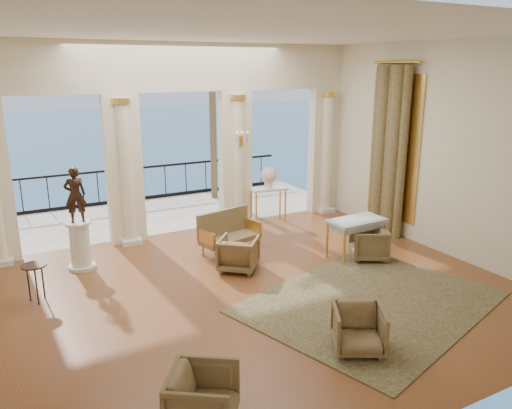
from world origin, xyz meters
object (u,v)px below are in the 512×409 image
statue (75,195)px  side_table (34,270)px  settee (228,231)px  console_table (268,194)px  game_table (357,223)px  armchair_b (359,327)px  armchair_a (203,397)px  armchair_d (239,252)px  pedestal (80,246)px  armchair_c (369,242)px

statue → side_table: statue is taller
settee → console_table: 2.31m
game_table → armchair_b: bearing=-130.8°
armchair_a → side_table: size_ratio=1.11×
armchair_d → statue: 3.40m
armchair_a → game_table: size_ratio=0.61×
armchair_a → statue: 5.60m
armchair_b → pedestal: bearing=149.9°
pedestal → side_table: bearing=-128.6°
side_table → statue: bearing=51.4°
side_table → armchair_a: bearing=-72.4°
armchair_a → settee: settee is taller
armchair_b → side_table: 5.51m
armchair_b → side_table: bearing=164.7°
armchair_b → console_table: size_ratio=0.71×
armchair_d → settee: settee is taller
console_table → armchair_d: bearing=-122.1°
settee → game_table: bearing=-48.4°
armchair_b → statue: bearing=149.9°
statue → armchair_d: bearing=155.2°
armchair_a → settee: 5.62m
armchair_c → side_table: size_ratio=1.10×
armchair_d → console_table: (2.09, 2.47, 0.39)m
armchair_b → armchair_d: (-0.20, 3.47, 0.01)m
armchair_b → armchair_c: size_ratio=0.96×
pedestal → armchair_c: bearing=-23.2°
armchair_b → armchair_d: bearing=122.6°
statue → side_table: (-0.94, -1.18, -0.95)m
console_table → statue: bearing=-161.5°
armchair_a → statue: bearing=38.7°
armchair_c → armchair_d: size_ratio=1.01×
armchair_b → settee: size_ratio=0.50×
armchair_c → side_table: 6.52m
armchair_b → armchair_d: armchair_d is taller
pedestal → console_table: (4.86, 0.89, 0.29)m
armchair_d → statue: (-2.77, 1.58, 1.17)m
game_table → statue: size_ratio=1.13×
armchair_a → armchair_b: bearing=-46.4°
armchair_d → game_table: (2.53, -0.54, 0.38)m
statue → game_table: bearing=163.0°
side_table → console_table: bearing=19.6°
settee → side_table: (-3.98, -0.69, 0.14)m
armchair_c → settee: settee is taller
console_table → side_table: size_ratio=1.48×
console_table → side_table: 6.17m
armchair_a → armchair_b: (2.56, 0.41, -0.02)m
armchair_b → settee: 4.55m
armchair_c → game_table: 0.46m
armchair_d → settee: size_ratio=0.51×
armchair_d → side_table: (-3.72, 0.39, 0.21)m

